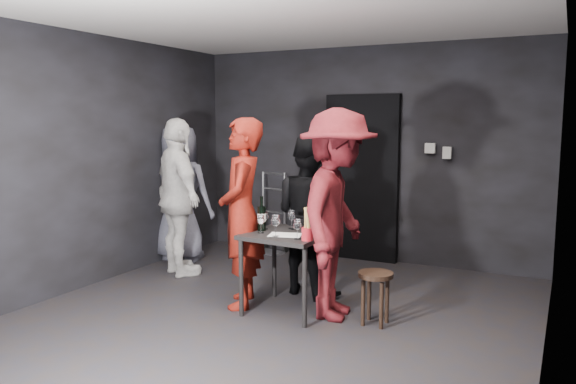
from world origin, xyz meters
The scene contains 27 objects.
floor centered at (0.00, 0.00, 0.00)m, with size 4.50×5.00×0.02m, color black.
ceiling centered at (0.00, 0.00, 2.70)m, with size 4.50×5.00×0.02m, color silver.
wall_back centered at (0.00, 2.50, 1.35)m, with size 4.50×0.04×2.70m, color black.
wall_front centered at (0.00, -2.50, 1.35)m, with size 4.50×0.04×2.70m, color black.
wall_left centered at (-2.25, 0.00, 1.35)m, with size 0.04×5.00×2.70m, color black.
wall_right centered at (2.25, 0.00, 1.35)m, with size 0.04×5.00×2.70m, color black.
doorway centered at (0.00, 2.44, 1.05)m, with size 0.95×0.10×2.10m, color black.
wallbox_upper centered at (0.85, 2.45, 1.45)m, with size 0.12×0.06×0.12m, color #B7B7B2.
wallbox_lower centered at (1.05, 2.45, 1.40)m, with size 0.10×0.06×0.14m, color #B7B7B2.
hand_truck centered at (-1.19, 2.27, 0.20)m, with size 0.37×0.32×1.09m.
tasting_table centered at (0.05, 0.26, 0.65)m, with size 0.72×0.72×0.75m.
stool centered at (0.89, 0.29, 0.36)m, with size 0.31×0.31×0.47m.
server_red centered at (-0.42, 0.22, 1.09)m, with size 0.80×0.52×2.19m, color maroon.
woman_black centered at (-0.01, 0.86, 0.90)m, with size 0.87×0.48×1.79m, color black.
man_maroon centered at (0.51, 0.33, 1.20)m, with size 1.55×0.72×2.40m, color #571116.
bystander_cream centered at (-1.64, 0.81, 1.09)m, with size 1.28×0.61×2.18m, color white.
bystander_grey centered at (-2.04, 1.38, 0.99)m, with size 0.97×0.53×1.99m, color gray.
tasting_mat centered at (0.08, 0.16, 0.75)m, with size 0.29×0.20×0.00m, color white.
wine_glass_a centered at (-0.17, 0.14, 0.84)m, with size 0.07×0.07×0.19m, color white, non-canonical shape.
wine_glass_b centered at (-0.22, 0.32, 0.85)m, with size 0.07×0.07×0.19m, color white, non-canonical shape.
wine_glass_c centered at (0.00, 0.44, 0.85)m, with size 0.08×0.08×0.20m, color white, non-canonical shape.
wine_glass_d centered at (0.03, 0.06, 0.86)m, with size 0.08×0.08×0.22m, color white, non-canonical shape.
wine_glass_e centered at (0.25, 0.05, 0.85)m, with size 0.08×0.08×0.20m, color white, non-canonical shape.
wine_glass_f centered at (0.24, 0.35, 0.85)m, with size 0.08×0.08×0.20m, color white, non-canonical shape.
wine_bottle centered at (-0.22, 0.24, 0.88)m, with size 0.08×0.08×0.33m.
breadstick_cup centered at (0.35, 0.05, 0.89)m, with size 0.10×0.10×0.31m.
reserved_card centered at (0.32, 0.30, 0.80)m, with size 0.08×0.13×0.10m, color white, non-canonical shape.
Camera 1 is at (2.35, -4.30, 1.80)m, focal length 35.00 mm.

